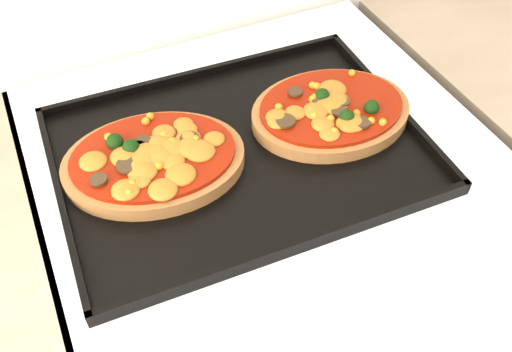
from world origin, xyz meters
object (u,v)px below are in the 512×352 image
stove (267,327)px  pizza_left (154,159)px  pizza_right (331,110)px  baking_tray (240,149)px

stove → pizza_left: pizza_left is taller
pizza_right → stove: bearing=-165.3°
stove → pizza_left: 0.50m
baking_tray → pizza_right: 0.14m
stove → pizza_left: size_ratio=4.04×
stove → pizza_right: (0.10, 0.03, 0.48)m
baking_tray → pizza_left: size_ratio=2.05×
baking_tray → pizza_left: bearing=174.1°
stove → pizza_right: bearing=14.7°
stove → pizza_right: 0.49m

